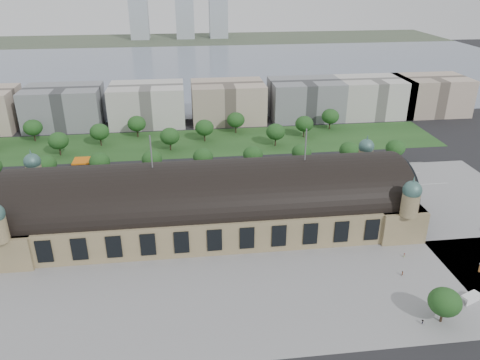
{
  "coord_description": "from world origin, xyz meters",
  "views": [
    {
      "loc": [
        -8.08,
        -154.08,
        90.35
      ],
      "look_at": [
        12.44,
        10.47,
        14.0
      ],
      "focal_mm": 35.0,
      "sensor_mm": 36.0,
      "label": 1
    }
  ],
  "objects": [
    {
      "name": "parked_car_0",
      "position": [
        -80.0,
        21.0,
        0.76
      ],
      "size": [
        4.88,
        3.28,
        1.52
      ],
      "primitive_type": "imported",
      "rotation": [
        0.0,
        0.0,
        -1.17
      ],
      "color": "black",
      "rests_on": "ground"
    },
    {
      "name": "tree_row_9",
      "position": [
        96.0,
        53.0,
        7.43
      ],
      "size": [
        9.6,
        9.6,
        11.52
      ],
      "color": "#2D2116",
      "rests_on": "ground"
    },
    {
      "name": "tree_row_8",
      "position": [
        72.0,
        53.0,
        7.43
      ],
      "size": [
        9.6,
        9.6,
        11.52
      ],
      "color": "#2D2116",
      "rests_on": "ground"
    },
    {
      "name": "office_5",
      "position": [
        70.0,
        133.0,
        12.0
      ],
      "size": [
        45.0,
        32.0,
        24.0
      ],
      "primitive_type": "cube",
      "color": "gray",
      "rests_on": "ground"
    },
    {
      "name": "tree_belt_9",
      "position": [
        41.0,
        83.0,
        8.05
      ],
      "size": [
        10.4,
        10.4,
        12.48
      ],
      "color": "#2D2116",
      "rests_on": "ground"
    },
    {
      "name": "traffic_car_5",
      "position": [
        36.89,
        39.36,
        0.79
      ],
      "size": [
        4.92,
        2.1,
        1.58
      ],
      "primitive_type": "imported",
      "rotation": [
        0.0,
        0.0,
        1.66
      ],
      "color": "slate",
      "rests_on": "ground"
    },
    {
      "name": "tree_belt_2",
      "position": [
        -92.0,
        107.0,
        8.05
      ],
      "size": [
        10.4,
        10.4,
        12.48
      ],
      "color": "#2D2116",
      "rests_on": "ground"
    },
    {
      "name": "pedestrian_1",
      "position": [
        58.6,
        -38.54,
        0.89
      ],
      "size": [
        0.78,
        0.72,
        1.78
      ],
      "primitive_type": "imported",
      "rotation": [
        0.0,
        0.0,
        0.6
      ],
      "color": "gray",
      "rests_on": "ground"
    },
    {
      "name": "lake",
      "position": [
        0.0,
        298.0,
        0.0
      ],
      "size": [
        700.0,
        320.0,
        0.08
      ],
      "primitive_type": "cube",
      "color": "slate",
      "rests_on": "ground"
    },
    {
      "name": "traffic_car_6",
      "position": [
        66.28,
        35.85,
        0.68
      ],
      "size": [
        4.92,
        2.32,
        1.36
      ],
      "primitive_type": "imported",
      "rotation": [
        0.0,
        0.0,
        -1.56
      ],
      "color": "silver",
      "rests_on": "ground"
    },
    {
      "name": "tree_row_7",
      "position": [
        48.0,
        53.0,
        7.43
      ],
      "size": [
        9.6,
        9.6,
        11.52
      ],
      "color": "#2D2116",
      "rests_on": "ground"
    },
    {
      "name": "far_tower_left",
      "position": [
        -60.0,
        508.0,
        40.0
      ],
      "size": [
        24.0,
        24.0,
        80.0
      ],
      "primitive_type": "cube",
      "color": "#9EA8B2",
      "rests_on": "ground"
    },
    {
      "name": "parked_car_2",
      "position": [
        -39.23,
        25.0,
        0.72
      ],
      "size": [
        5.16,
        4.59,
        1.44
      ],
      "primitive_type": "imported",
      "rotation": [
        0.0,
        0.0,
        -0.92
      ],
      "color": "#1D1947",
      "rests_on": "ground"
    },
    {
      "name": "road_slab",
      "position": [
        -20.0,
        38.0,
        0.0
      ],
      "size": [
        260.0,
        26.0,
        0.1
      ],
      "primitive_type": "cube",
      "color": "black",
      "rests_on": "ground"
    },
    {
      "name": "tree_row_3",
      "position": [
        -48.0,
        53.0,
        7.43
      ],
      "size": [
        9.6,
        9.6,
        11.52
      ],
      "color": "#2D2116",
      "rests_on": "ground"
    },
    {
      "name": "office_4",
      "position": [
        20.0,
        133.0,
        12.0
      ],
      "size": [
        45.0,
        32.0,
        24.0
      ],
      "primitive_type": "cube",
      "color": "#B7A390",
      "rests_on": "ground"
    },
    {
      "name": "parked_car_3",
      "position": [
        -41.98,
        25.0,
        0.64
      ],
      "size": [
        4.03,
        2.78,
        1.27
      ],
      "primitive_type": "imported",
      "rotation": [
        0.0,
        0.0,
        -1.19
      ],
      "color": "#4F5056",
      "rests_on": "ground"
    },
    {
      "name": "tree_belt_6",
      "position": [
        -16.0,
        83.0,
        8.05
      ],
      "size": [
        10.4,
        10.4,
        12.48
      ],
      "color": "#2D2116",
      "rests_on": "ground"
    },
    {
      "name": "traffic_car_1",
      "position": [
        -86.55,
        43.72,
        0.73
      ],
      "size": [
        4.6,
        2.06,
        1.47
      ],
      "primitive_type": "imported",
      "rotation": [
        0.0,
        0.0,
        1.45
      ],
      "color": "gray",
      "rests_on": "ground"
    },
    {
      "name": "station",
      "position": [
        0.0,
        0.0,
        10.28
      ],
      "size": [
        150.0,
        48.4,
        44.3
      ],
      "color": "#96835D",
      "rests_on": "ground"
    },
    {
      "name": "plaza_south",
      "position": [
        10.0,
        -44.0,
        0.0
      ],
      "size": [
        190.0,
        48.0,
        0.12
      ],
      "primitive_type": "cube",
      "color": "gray",
      "rests_on": "ground"
    },
    {
      "name": "office_2",
      "position": [
        -80.0,
        133.0,
        12.0
      ],
      "size": [
        45.0,
        32.0,
        24.0
      ],
      "primitive_type": "cube",
      "color": "gray",
      "rests_on": "ground"
    },
    {
      "name": "far_tower_mid",
      "position": [
        0.0,
        508.0,
        42.5
      ],
      "size": [
        24.0,
        24.0,
        85.0
      ],
      "primitive_type": "cube",
      "color": "#9EA8B2",
      "rests_on": "ground"
    },
    {
      "name": "tree_belt_10",
      "position": [
        60.0,
        95.0,
        8.05
      ],
      "size": [
        10.4,
        10.4,
        12.48
      ],
      "color": "#2D2116",
      "rests_on": "ground"
    },
    {
      "name": "parked_car_5",
      "position": [
        -23.96,
        21.0,
        0.83
      ],
      "size": [
        6.55,
        5.04,
        1.65
      ],
      "primitive_type": "imported",
      "rotation": [
        0.0,
        0.0,
        -1.12
      ],
      "color": "#9CA1A5",
      "rests_on": "ground"
    },
    {
      "name": "tree_row_6",
      "position": [
        24.0,
        53.0,
        7.43
      ],
      "size": [
        9.6,
        9.6,
        11.52
      ],
      "color": "#2D2116",
      "rests_on": "ground"
    },
    {
      "name": "traffic_car_4",
      "position": [
        -11.99,
        34.44,
        0.82
      ],
      "size": [
        4.98,
        2.39,
        1.64
      ],
      "primitive_type": "imported",
      "rotation": [
        0.0,
        0.0,
        -1.67
      ],
      "color": "#1A1A49",
      "rests_on": "ground"
    },
    {
      "name": "office_6",
      "position": [
        115.0,
        133.0,
        12.0
      ],
      "size": [
        45.0,
        32.0,
        24.0
      ],
      "primitive_type": "cube",
      "color": "beige",
      "rests_on": "ground"
    },
    {
      "name": "bus_mid",
      "position": [
        7.33,
        30.55,
        1.66
      ],
      "size": [
        12.08,
        3.6,
        3.32
      ],
      "primitive_type": "imported",
      "rotation": [
        0.0,
        0.0,
        1.5
      ],
      "color": "beige",
      "rests_on": "ground"
    },
    {
      "name": "far_shore",
      "position": [
        0.0,
        498.0,
        0.0
      ],
      "size": [
        700.0,
        120.0,
        0.14
      ],
      "primitive_type": "cube",
      "color": "#44513D",
      "rests_on": "ground"
    },
    {
      "name": "grass_belt",
      "position": [
        -15.0,
        93.0,
        0.0
      ],
      "size": [
        300.0,
        45.0,
        0.1
      ],
      "primitive_type": "cube",
      "color": "#20461C",
      "rests_on": "ground"
    },
    {
      "name": "parked_car_1",
      "position": [
        -71.89,
        24.7,
        0.68
      ],
      "size": [
        5.4,
        4.32,
        1.36
      ],
      "primitive_type": "imported",
      "rotation": [
        0.0,
        0.0,
        -1.08
      ],
      "color": "maroon",
      "rests_on": "ground"
    },
    {
      "name": "tree_belt_4",
      "position": [
        -54.0,
        95.0,
        8.05
      ],
      "size": [
        10.4,
        10.4,
        12.48
      ],
      "color": "#2D2116",
      "rests_on": "ground"
    },
    {
      "name": "pedestrian_4",
      "position": [
        54.39,
        -60.38,
        0.76
      ],
      "size": [
        1.04,
        0.92,
        1.52
      ],
      "primitive_type": "imported",
      "rotation": [
        0.0,
        0.0,
        3.77
      ],
      "color": "gray",
      "rests_on": "ground"
    },
    {
      "name": "plaza_east",
      "position": [
        103.0,
        0.0,
        0.0
      ],
      "size": [
        56.0,
        100.0,
        0.12
      ],
      "primitive_type": "cube",
      "color": "gray",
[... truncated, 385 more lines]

